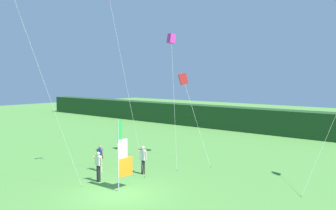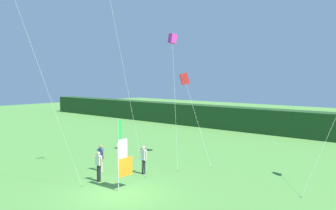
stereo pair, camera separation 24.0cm
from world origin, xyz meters
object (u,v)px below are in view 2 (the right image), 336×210
person_mid_field (101,157)px  person_near_banner (99,166)px  person_far_left (144,159)px  kite_purple_diamond_4 (110,0)px  kite_magenta_box_3 (172,39)px  banner_flag (122,156)px  kite_red_box_2 (184,79)px

person_mid_field → person_near_banner: bearing=-41.7°
person_mid_field → person_far_left: person_far_left is taller
person_far_left → person_mid_field: bearing=-152.5°
kite_purple_diamond_4 → kite_magenta_box_3: bearing=93.2°
person_mid_field → kite_purple_diamond_4: kite_purple_diamond_4 is taller
banner_flag → person_near_banner: bearing=176.6°
person_near_banner → kite_purple_diamond_4: (-0.26, 1.18, 9.34)m
banner_flag → person_near_banner: size_ratio=2.20×
person_near_banner → kite_purple_diamond_4: bearing=102.7°
kite_magenta_box_3 → kite_purple_diamond_4: size_ratio=0.77×
person_mid_field → person_far_left: size_ratio=0.96×
person_far_left → kite_purple_diamond_4: (-1.06, -1.57, 9.33)m
kite_purple_diamond_4 → kite_red_box_2: bearing=90.5°
kite_magenta_box_3 → kite_purple_diamond_4: kite_purple_diamond_4 is taller
banner_flag → person_mid_field: bearing=157.0°
kite_magenta_box_3 → person_mid_field: bearing=-100.7°
person_mid_field → person_far_left: bearing=27.5°
kite_magenta_box_3 → kite_purple_diamond_4: 6.17m
person_near_banner → person_mid_field: 2.22m
kite_red_box_2 → person_far_left: bearing=-78.3°
kite_red_box_2 → kite_magenta_box_3: bearing=-104.8°
person_mid_field → kite_red_box_2: 8.32m
person_far_left → kite_red_box_2: bearing=101.7°
person_near_banner → kite_purple_diamond_4: kite_purple_diamond_4 is taller
person_near_banner → person_mid_field: person_near_banner is taller
kite_red_box_2 → kite_purple_diamond_4: (0.06, -6.94, 4.54)m
person_far_left → kite_magenta_box_3: 8.84m
banner_flag → kite_magenta_box_3: (-2.72, 7.21, 6.71)m
person_far_left → kite_red_box_2: (-1.11, 5.36, 4.79)m
kite_magenta_box_3 → kite_purple_diamond_4: bearing=-86.8°
person_far_left → kite_purple_diamond_4: bearing=-123.8°
person_far_left → kite_purple_diamond_4: size_ratio=0.15×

